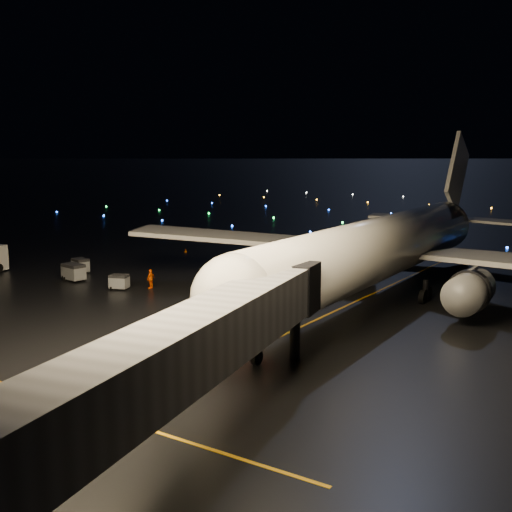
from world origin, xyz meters
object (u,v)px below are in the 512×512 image
Objects in this scene: baggage_cart_1 at (75,273)px; baggage_cart_2 at (80,266)px; airliner at (392,212)px; crew_c at (151,279)px; baggage_cart_0 at (119,282)px; pushback_tug at (112,394)px; baggage_cart_3 at (72,272)px; belt_loader at (227,312)px.

baggage_cart_2 is at bearing 139.15° from baggage_cart_1.
crew_c is at bearing -154.04° from airliner.
pushback_tug is at bearing -66.26° from baggage_cart_0.
pushback_tug reaches higher than baggage_cart_3.
pushback_tug is 0.66× the size of belt_loader.
baggage_cart_1 is at bearing -33.66° from baggage_cart_2.
belt_loader is at bearing -107.03° from airliner.
baggage_cart_3 reaches higher than baggage_cart_2.
crew_c is 0.94× the size of baggage_cart_3.
baggage_cart_2 is (-12.22, 1.69, -0.14)m from crew_c.
belt_loader is 3.25× the size of baggage_cart_2.
baggage_cart_2 is 3.77m from baggage_cart_3.
pushback_tug is at bearing -94.04° from airliner.
pushback_tug is 2.16× the size of baggage_cart_2.
belt_loader is 3.26× the size of crew_c.
baggage_cart_0 is at bearing -5.57° from baggage_cart_2.
crew_c is at bearing 11.81° from baggage_cart_3.
belt_loader is at bearing -6.82° from baggage_cart_1.
belt_loader is 25.74m from baggage_cart_1.
crew_c is at bearing 129.22° from belt_loader.
baggage_cart_1 reaches higher than baggage_cart_0.
baggage_cart_2 is at bearing -103.52° from crew_c.
baggage_cart_0 is (-2.28, -2.13, -0.22)m from crew_c.
baggage_cart_1 is at bearing 156.16° from baggage_cart_0.
airliner is at bearing 30.89° from baggage_cart_1.
pushback_tug reaches higher than baggage_cart_2.
crew_c is (-19.40, 24.16, -0.03)m from pushback_tug.
airliner reaches higher than baggage_cart_2.
airliner is 21.07m from belt_loader.
crew_c is 1.10× the size of baggage_cart_0.
belt_loader is at bearing -40.25° from baggage_cart_0.
baggage_cart_3 is at bearing -87.82° from crew_c.
baggage_cart_1 is at bearing 159.34° from pushback_tug.
pushback_tug is 37.21m from baggage_cart_3.
belt_loader is 17.76m from crew_c.
belt_loader is 26.60m from baggage_cart_3.
baggage_cart_1 is 1.09× the size of baggage_cart_2.
baggage_cart_3 is (2.20, -3.07, 0.05)m from baggage_cart_2.
baggage_cart_3 is at bearing -159.84° from airliner.
baggage_cart_0 is at bearing -52.58° from crew_c.
baggage_cart_3 reaches higher than baggage_cart_0.
airliner is at bearing 30.87° from baggage_cart_2.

